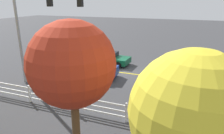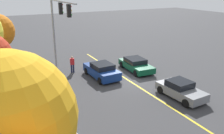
# 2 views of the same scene
# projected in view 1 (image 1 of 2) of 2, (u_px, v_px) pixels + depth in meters

# --- Properties ---
(ground_plane) EXTENTS (120.00, 120.00, 0.00)m
(ground_plane) POSITION_uv_depth(u_px,v_px,m) (119.00, 72.00, 18.61)
(ground_plane) COLOR #38383A
(lane_center_stripe) EXTENTS (28.00, 0.16, 0.01)m
(lane_center_stripe) POSITION_uv_depth(u_px,v_px,m) (163.00, 78.00, 17.25)
(lane_center_stripe) COLOR gold
(lane_center_stripe) RESTS_ON ground_plane
(signal_assembly) EXTENTS (7.24, 0.38, 7.40)m
(signal_assembly) POSITION_uv_depth(u_px,v_px,m) (39.00, 17.00, 14.03)
(signal_assembly) COLOR gray
(signal_assembly) RESTS_ON ground_plane
(car_0) EXTENTS (4.38, 2.14, 1.42)m
(car_0) POSITION_uv_depth(u_px,v_px,m) (92.00, 69.00, 17.37)
(car_0) COLOR navy
(car_0) RESTS_ON ground_plane
(car_2) EXTENTS (4.00, 2.07, 1.33)m
(car_2) POSITION_uv_depth(u_px,v_px,m) (177.00, 66.00, 18.25)
(car_2) COLOR slate
(car_2) RESTS_ON ground_plane
(car_4) EXTENTS (4.44, 2.19, 1.25)m
(car_4) POSITION_uv_depth(u_px,v_px,m) (108.00, 58.00, 20.94)
(car_4) COLOR #0C4C2D
(car_4) RESTS_ON ground_plane
(pedestrian) EXTENTS (0.33, 0.44, 1.69)m
(pedestrian) POSITION_uv_depth(u_px,v_px,m) (53.00, 70.00, 16.37)
(pedestrian) COLOR #191E3F
(pedestrian) RESTS_ON ground_plane
(white_rail_fence) EXTENTS (26.10, 0.10, 1.15)m
(white_rail_fence) POSITION_uv_depth(u_px,v_px,m) (126.00, 112.00, 10.78)
(white_rail_fence) COLOR white
(white_rail_fence) RESTS_ON ground_plane
(tree_0) EXTENTS (2.99, 2.99, 5.73)m
(tree_0) POSITION_uv_depth(u_px,v_px,m) (72.00, 65.00, 6.78)
(tree_0) COLOR brown
(tree_0) RESTS_ON ground_plane
(tree_5) EXTENTS (2.83, 2.83, 5.36)m
(tree_5) POSITION_uv_depth(u_px,v_px,m) (193.00, 114.00, 4.39)
(tree_5) COLOR brown
(tree_5) RESTS_ON ground_plane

